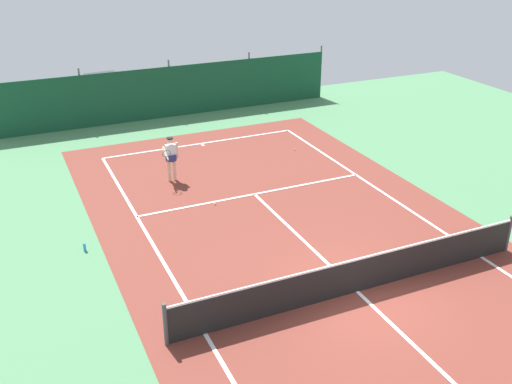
{
  "coord_description": "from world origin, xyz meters",
  "views": [
    {
      "loc": [
        -7.54,
        -10.46,
        8.68
      ],
      "look_at": [
        -0.67,
        4.79,
        0.9
      ],
      "focal_mm": 41.65,
      "sensor_mm": 36.0,
      "label": 1
    }
  ],
  "objects_px": {
    "tennis_player": "(171,156)",
    "tennis_ball_midcourt": "(295,149)",
    "parked_car": "(106,93)",
    "tennis_net": "(358,275)",
    "water_bottle": "(85,247)",
    "tennis_ball_near_player": "(215,204)"
  },
  "relations": [
    {
      "from": "tennis_player",
      "to": "tennis_ball_midcourt",
      "type": "distance_m",
      "value": 5.61
    },
    {
      "from": "parked_car",
      "to": "tennis_player",
      "type": "bearing_deg",
      "value": 88.24
    },
    {
      "from": "tennis_net",
      "to": "water_bottle",
      "type": "distance_m",
      "value": 7.76
    },
    {
      "from": "tennis_player",
      "to": "water_bottle",
      "type": "xyz_separation_m",
      "value": [
        -3.75,
        -3.77,
        -0.84
      ]
    },
    {
      "from": "tennis_player",
      "to": "parked_car",
      "type": "bearing_deg",
      "value": -88.87
    },
    {
      "from": "tennis_player",
      "to": "tennis_ball_midcourt",
      "type": "relative_size",
      "value": 24.85
    },
    {
      "from": "tennis_ball_near_player",
      "to": "parked_car",
      "type": "xyz_separation_m",
      "value": [
        -1.07,
        12.25,
        0.81
      ]
    },
    {
      "from": "tennis_player",
      "to": "tennis_ball_near_player",
      "type": "xyz_separation_m",
      "value": [
        0.7,
        -2.51,
        -0.93
      ]
    },
    {
      "from": "tennis_ball_midcourt",
      "to": "water_bottle",
      "type": "distance_m",
      "value": 10.33
    },
    {
      "from": "tennis_net",
      "to": "water_bottle",
      "type": "height_order",
      "value": "tennis_net"
    },
    {
      "from": "tennis_ball_midcourt",
      "to": "parked_car",
      "type": "relative_size",
      "value": 0.02
    },
    {
      "from": "water_bottle",
      "to": "parked_car",
      "type": "bearing_deg",
      "value": 75.97
    },
    {
      "from": "tennis_ball_midcourt",
      "to": "tennis_ball_near_player",
      "type": "bearing_deg",
      "value": -144.32
    },
    {
      "from": "tennis_net",
      "to": "water_bottle",
      "type": "bearing_deg",
      "value": 140.45
    },
    {
      "from": "parked_car",
      "to": "water_bottle",
      "type": "relative_size",
      "value": 17.97
    },
    {
      "from": "tennis_player",
      "to": "tennis_ball_near_player",
      "type": "height_order",
      "value": "tennis_player"
    },
    {
      "from": "tennis_ball_near_player",
      "to": "tennis_ball_midcourt",
      "type": "bearing_deg",
      "value": 35.68
    },
    {
      "from": "tennis_ball_near_player",
      "to": "tennis_ball_midcourt",
      "type": "height_order",
      "value": "same"
    },
    {
      "from": "tennis_ball_midcourt",
      "to": "tennis_net",
      "type": "bearing_deg",
      "value": -108.61
    },
    {
      "from": "tennis_player",
      "to": "water_bottle",
      "type": "bearing_deg",
      "value": 44.1
    },
    {
      "from": "tennis_net",
      "to": "parked_car",
      "type": "height_order",
      "value": "parked_car"
    },
    {
      "from": "tennis_net",
      "to": "parked_car",
      "type": "distance_m",
      "value": 18.62
    }
  ]
}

